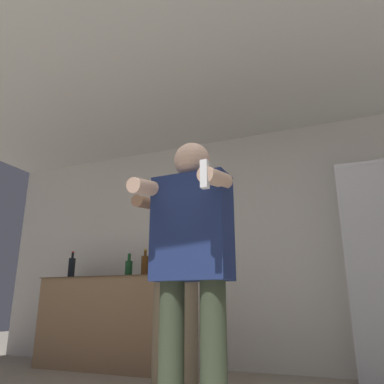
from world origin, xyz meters
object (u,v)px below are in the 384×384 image
object	(u,v)px
bottle_green_wine	(72,268)
bottle_red_label	(129,267)
bottle_amber_bourbon	(145,265)
person_woman_foreground	(191,256)
bottle_brown_liquor	(165,266)
person_man_side	(175,264)

from	to	relation	value
bottle_green_wine	bottle_red_label	bearing A→B (deg)	0.00
bottle_amber_bourbon	person_woman_foreground	bearing A→B (deg)	-53.81
bottle_green_wine	person_woman_foreground	xyz separation A→B (m)	(2.26, -1.73, -0.16)
bottle_brown_liquor	bottle_green_wine	bearing A→B (deg)	180.00
bottle_red_label	person_woman_foreground	world-z (taller)	person_woman_foreground
bottle_green_wine	bottle_red_label	world-z (taller)	bottle_green_wine
bottle_amber_bourbon	bottle_green_wine	distance (m)	0.99
bottle_red_label	person_man_side	world-z (taller)	person_man_side
bottle_red_label	person_woman_foreground	xyz separation A→B (m)	(1.47, -1.73, -0.14)
bottle_brown_liquor	bottle_red_label	bearing A→B (deg)	180.00
bottle_red_label	bottle_green_wine	bearing A→B (deg)	180.00
bottle_brown_liquor	person_woman_foreground	size ratio (longest dim) A/B	0.18
bottle_green_wine	bottle_amber_bourbon	bearing A→B (deg)	0.00
bottle_brown_liquor	person_woman_foreground	distance (m)	2.02
bottle_brown_liquor	person_man_side	bearing A→B (deg)	-59.36
bottle_brown_liquor	bottle_green_wine	xyz separation A→B (m)	(-1.23, 0.00, 0.02)
bottle_green_wine	person_man_side	xyz separation A→B (m)	(1.82, -0.99, -0.11)
person_woman_foreground	bottle_red_label	bearing A→B (deg)	130.34
bottle_green_wine	person_woman_foreground	distance (m)	2.85
bottle_green_wine	bottle_brown_liquor	bearing A→B (deg)	-0.00
bottle_green_wine	person_man_side	distance (m)	2.07
bottle_brown_liquor	bottle_red_label	world-z (taller)	same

